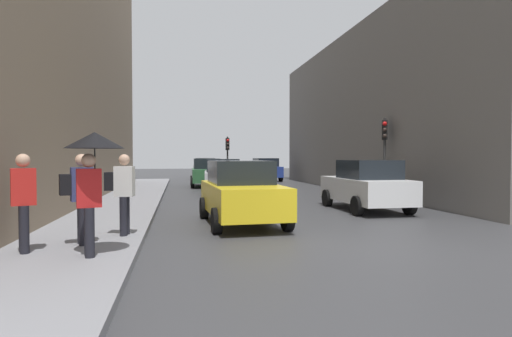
{
  "coord_description": "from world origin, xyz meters",
  "views": [
    {
      "loc": [
        -4.08,
        -8.26,
        1.88
      ],
      "look_at": [
        -0.64,
        11.18,
        1.34
      ],
      "focal_mm": 30.33,
      "sensor_mm": 36.0,
      "label": 1
    }
  ],
  "objects_px": {
    "car_blue_van": "(265,169)",
    "pedestrian_with_black_backpack": "(122,189)",
    "car_silver_hatchback": "(223,176)",
    "car_yellow_taxi": "(241,192)",
    "traffic_light_far_median": "(228,151)",
    "pedestrian_with_grey_backpack": "(79,193)",
    "car_dark_suv": "(205,168)",
    "traffic_light_mid_street": "(385,144)",
    "car_green_estate": "(207,173)",
    "pedestrian_with_umbrella": "(93,159)",
    "pedestrian_in_red_jacket": "(23,198)",
    "car_white_compact": "(366,185)"
  },
  "relations": [
    {
      "from": "car_dark_suv",
      "to": "pedestrian_with_grey_backpack",
      "type": "relative_size",
      "value": 2.38
    },
    {
      "from": "traffic_light_far_median",
      "to": "car_dark_suv",
      "type": "bearing_deg",
      "value": 99.69
    },
    {
      "from": "pedestrian_with_umbrella",
      "to": "pedestrian_with_grey_backpack",
      "type": "height_order",
      "value": "pedestrian_with_umbrella"
    },
    {
      "from": "pedestrian_with_umbrella",
      "to": "pedestrian_with_black_backpack",
      "type": "xyz_separation_m",
      "value": [
        0.23,
        1.98,
        -0.68
      ]
    },
    {
      "from": "traffic_light_far_median",
      "to": "car_blue_van",
      "type": "height_order",
      "value": "traffic_light_far_median"
    },
    {
      "from": "car_white_compact",
      "to": "pedestrian_with_black_backpack",
      "type": "relative_size",
      "value": 2.39
    },
    {
      "from": "traffic_light_mid_street",
      "to": "car_dark_suv",
      "type": "height_order",
      "value": "traffic_light_mid_street"
    },
    {
      "from": "traffic_light_mid_street",
      "to": "car_silver_hatchback",
      "type": "height_order",
      "value": "traffic_light_mid_street"
    },
    {
      "from": "car_yellow_taxi",
      "to": "car_dark_suv",
      "type": "bearing_deg",
      "value": 89.02
    },
    {
      "from": "traffic_light_mid_street",
      "to": "car_silver_hatchback",
      "type": "xyz_separation_m",
      "value": [
        -6.48,
        4.54,
        -1.56
      ]
    },
    {
      "from": "pedestrian_with_umbrella",
      "to": "car_blue_van",
      "type": "bearing_deg",
      "value": 72.38
    },
    {
      "from": "traffic_light_mid_street",
      "to": "traffic_light_far_median",
      "type": "height_order",
      "value": "traffic_light_mid_street"
    },
    {
      "from": "traffic_light_mid_street",
      "to": "car_silver_hatchback",
      "type": "distance_m",
      "value": 8.07
    },
    {
      "from": "traffic_light_far_median",
      "to": "pedestrian_with_black_backpack",
      "type": "bearing_deg",
      "value": -102.57
    },
    {
      "from": "car_white_compact",
      "to": "pedestrian_with_black_backpack",
      "type": "bearing_deg",
      "value": -150.25
    },
    {
      "from": "car_white_compact",
      "to": "pedestrian_with_umbrella",
      "type": "bearing_deg",
      "value": -141.12
    },
    {
      "from": "car_green_estate",
      "to": "car_white_compact",
      "type": "bearing_deg",
      "value": -70.16
    },
    {
      "from": "car_silver_hatchback",
      "to": "car_yellow_taxi",
      "type": "height_order",
      "value": "same"
    },
    {
      "from": "car_blue_van",
      "to": "car_green_estate",
      "type": "relative_size",
      "value": 1.02
    },
    {
      "from": "pedestrian_with_black_backpack",
      "to": "car_dark_suv",
      "type": "bearing_deg",
      "value": 83.0
    },
    {
      "from": "traffic_light_far_median",
      "to": "pedestrian_with_umbrella",
      "type": "xyz_separation_m",
      "value": [
        -4.78,
        -22.38,
        -0.42
      ]
    },
    {
      "from": "car_blue_van",
      "to": "pedestrian_with_black_backpack",
      "type": "bearing_deg",
      "value": -108.49
    },
    {
      "from": "traffic_light_far_median",
      "to": "car_green_estate",
      "type": "xyz_separation_m",
      "value": [
        -1.64,
        -2.93,
        -1.38
      ]
    },
    {
      "from": "car_silver_hatchback",
      "to": "traffic_light_far_median",
      "type": "bearing_deg",
      "value": 82.06
    },
    {
      "from": "traffic_light_far_median",
      "to": "car_silver_hatchback",
      "type": "xyz_separation_m",
      "value": [
        -1.18,
        -8.43,
        -1.38
      ]
    },
    {
      "from": "car_silver_hatchback",
      "to": "pedestrian_with_umbrella",
      "type": "bearing_deg",
      "value": -104.5
    },
    {
      "from": "car_blue_van",
      "to": "pedestrian_with_grey_backpack",
      "type": "xyz_separation_m",
      "value": [
        -8.49,
        -24.25,
        0.29
      ]
    },
    {
      "from": "car_yellow_taxi",
      "to": "car_blue_van",
      "type": "bearing_deg",
      "value": 77.05
    },
    {
      "from": "car_silver_hatchback",
      "to": "car_blue_van",
      "type": "xyz_separation_m",
      "value": [
        4.43,
        11.36,
        0.0
      ]
    },
    {
      "from": "pedestrian_with_grey_backpack",
      "to": "car_white_compact",
      "type": "bearing_deg",
      "value": 32.41
    },
    {
      "from": "traffic_light_far_median",
      "to": "car_white_compact",
      "type": "distance_m",
      "value": 16.39
    },
    {
      "from": "car_white_compact",
      "to": "pedestrian_with_grey_backpack",
      "type": "xyz_separation_m",
      "value": [
        -8.33,
        -5.29,
        0.29
      ]
    },
    {
      "from": "car_silver_hatchback",
      "to": "pedestrian_in_red_jacket",
      "type": "distance_m",
      "value": 14.31
    },
    {
      "from": "car_yellow_taxi",
      "to": "car_dark_suv",
      "type": "distance_m",
      "value": 25.23
    },
    {
      "from": "pedestrian_with_grey_backpack",
      "to": "pedestrian_with_black_backpack",
      "type": "height_order",
      "value": "same"
    },
    {
      "from": "car_silver_hatchback",
      "to": "pedestrian_with_black_backpack",
      "type": "height_order",
      "value": "pedestrian_with_black_backpack"
    },
    {
      "from": "pedestrian_with_umbrella",
      "to": "pedestrian_in_red_jacket",
      "type": "height_order",
      "value": "pedestrian_with_umbrella"
    },
    {
      "from": "pedestrian_with_black_backpack",
      "to": "car_white_compact",
      "type": "bearing_deg",
      "value": 29.75
    },
    {
      "from": "traffic_light_mid_street",
      "to": "pedestrian_with_black_backpack",
      "type": "xyz_separation_m",
      "value": [
        -9.86,
        -7.43,
        -1.28
      ]
    },
    {
      "from": "traffic_light_far_median",
      "to": "pedestrian_in_red_jacket",
      "type": "distance_m",
      "value": 22.73
    },
    {
      "from": "car_dark_suv",
      "to": "car_green_estate",
      "type": "bearing_deg",
      "value": -92.59
    },
    {
      "from": "pedestrian_in_red_jacket",
      "to": "traffic_light_mid_street",
      "type": "bearing_deg",
      "value": 38.07
    },
    {
      "from": "traffic_light_far_median",
      "to": "car_yellow_taxi",
      "type": "distance_m",
      "value": 18.38
    },
    {
      "from": "traffic_light_far_median",
      "to": "pedestrian_with_umbrella",
      "type": "height_order",
      "value": "traffic_light_far_median"
    },
    {
      "from": "traffic_light_far_median",
      "to": "pedestrian_with_grey_backpack",
      "type": "xyz_separation_m",
      "value": [
        -5.24,
        -21.32,
        -1.1
      ]
    },
    {
      "from": "car_silver_hatchback",
      "to": "car_yellow_taxi",
      "type": "distance_m",
      "value": 9.84
    },
    {
      "from": "car_silver_hatchback",
      "to": "car_dark_suv",
      "type": "distance_m",
      "value": 15.39
    },
    {
      "from": "traffic_light_mid_street",
      "to": "car_white_compact",
      "type": "distance_m",
      "value": 4.09
    },
    {
      "from": "car_white_compact",
      "to": "pedestrian_with_grey_backpack",
      "type": "relative_size",
      "value": 2.39
    },
    {
      "from": "traffic_light_far_median",
      "to": "pedestrian_in_red_jacket",
      "type": "bearing_deg",
      "value": -105.49
    }
  ]
}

